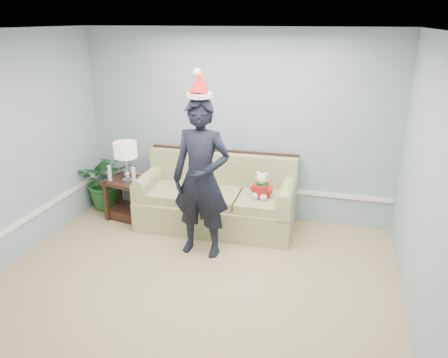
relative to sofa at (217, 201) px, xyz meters
name	(u,v)px	position (x,y,z in m)	size (l,w,h in m)	color
room_shell	(170,188)	(0.15, -2.05, 0.99)	(4.54, 5.04, 2.74)	tan
wainscot_trim	(122,212)	(-1.02, -0.87, 0.09)	(4.49, 4.99, 0.06)	white
sofa	(217,201)	(0.00, 0.00, 0.00)	(2.18, 0.97, 1.02)	#5C6831
side_table	(129,202)	(-1.34, -0.10, -0.13)	(0.69, 0.61, 0.59)	#3A1D15
table_lamp	(125,151)	(-1.30, -0.15, 0.68)	(0.33, 0.33, 0.58)	silver
candle_pair	(122,175)	(-1.36, -0.20, 0.34)	(0.44, 0.06, 0.23)	silver
houseplant	(107,180)	(-1.81, 0.15, 0.09)	(0.81, 0.70, 0.90)	#205C29
man	(201,179)	(0.04, -0.80, 0.62)	(0.72, 0.47, 1.97)	black
santa_hat	(200,85)	(0.04, -0.78, 1.74)	(0.30, 0.33, 0.34)	silver
teddy_bear	(262,188)	(0.65, -0.11, 0.31)	(0.26, 0.28, 0.37)	silver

